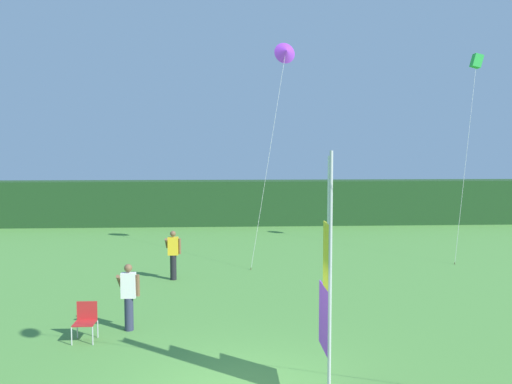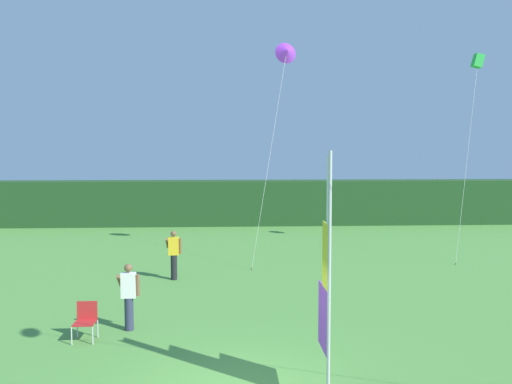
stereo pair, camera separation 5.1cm
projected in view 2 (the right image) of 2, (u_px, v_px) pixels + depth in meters
distant_treeline at (231, 202)px, 32.97m from camera, size 80.00×2.40×2.72m
banner_flag at (326, 281)px, 9.44m from camera, size 0.06×1.03×4.47m
person_near_banner at (129, 295)px, 13.19m from camera, size 0.55×0.48×1.68m
person_mid_field at (174, 254)px, 18.49m from camera, size 0.55×0.48×1.73m
folding_chair at (86, 318)px, 12.54m from camera, size 0.51×0.51×0.89m
kite_green_box_0 at (478, 63)px, 23.00m from camera, size 2.11×2.70×8.76m
kite_purple_delta_2 at (286, 52)px, 21.88m from camera, size 2.06×2.66×9.08m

